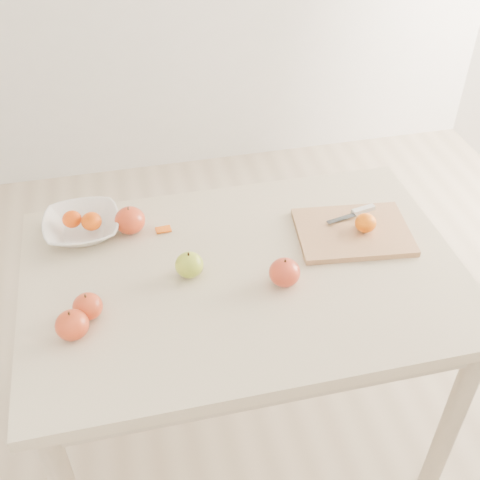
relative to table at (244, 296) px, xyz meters
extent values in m
plane|color=#C6B293|center=(0.00, 0.00, -0.65)|extent=(3.50, 3.50, 0.00)
cube|color=beige|center=(0.00, 0.00, 0.08)|extent=(1.20, 0.80, 0.04)
cylinder|color=#BCAA8E|center=(-0.54, 0.34, -0.30)|extent=(0.06, 0.06, 0.71)
cylinder|color=#BCAA8E|center=(0.54, 0.34, -0.30)|extent=(0.06, 0.06, 0.71)
cylinder|color=#BCAA8E|center=(0.54, -0.34, -0.30)|extent=(0.06, 0.06, 0.71)
cube|color=tan|center=(0.35, 0.08, 0.11)|extent=(0.35, 0.28, 0.02)
ellipsoid|color=#E76208|center=(0.38, 0.07, 0.14)|extent=(0.06, 0.06, 0.05)
imported|color=white|center=(-0.42, 0.26, 0.13)|extent=(0.22, 0.22, 0.05)
ellipsoid|color=#CC3C07|center=(-0.45, 0.27, 0.15)|extent=(0.06, 0.06, 0.05)
ellipsoid|color=#E35B08|center=(-0.39, 0.25, 0.15)|extent=(0.06, 0.06, 0.05)
cube|color=#CB590E|center=(-0.28, 0.30, 0.10)|extent=(0.07, 0.06, 0.01)
cube|color=#D95C0F|center=(-0.19, 0.22, 0.10)|extent=(0.05, 0.04, 0.01)
cube|color=silver|center=(0.41, 0.16, 0.12)|extent=(0.08, 0.03, 0.01)
cube|color=#35393D|center=(0.33, 0.13, 0.12)|extent=(0.10, 0.03, 0.00)
ellipsoid|color=#719914|center=(-0.15, 0.02, 0.13)|extent=(0.08, 0.08, 0.07)
ellipsoid|color=maroon|center=(-0.46, -0.13, 0.14)|extent=(0.08, 0.08, 0.07)
ellipsoid|color=maroon|center=(-0.42, -0.07, 0.13)|extent=(0.08, 0.08, 0.07)
ellipsoid|color=maroon|center=(0.09, -0.07, 0.14)|extent=(0.08, 0.08, 0.08)
ellipsoid|color=maroon|center=(-0.29, 0.24, 0.14)|extent=(0.09, 0.09, 0.08)
camera|label=1|loc=(-0.28, -1.17, 1.22)|focal=45.00mm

